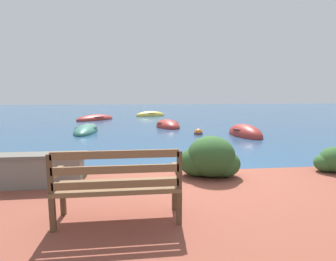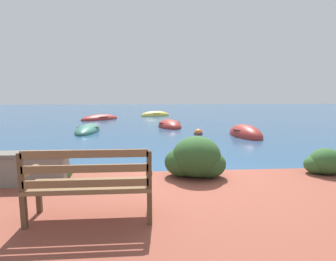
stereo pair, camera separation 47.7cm
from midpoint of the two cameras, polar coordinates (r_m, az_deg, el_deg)
ground_plane at (r=5.52m, az=7.12°, el=-10.88°), size 80.00×80.00×0.00m
park_bench at (r=3.34m, az=-12.69°, el=-11.02°), size 1.53×0.48×0.93m
hedge_clump_far_left at (r=5.12m, az=-21.62°, el=-7.65°), size 0.78×0.56×0.53m
hedge_clump_left at (r=5.01m, az=8.73°, el=-6.22°), size 1.15×0.82×0.78m
hedge_clump_centre at (r=6.12m, az=32.91°, el=-5.94°), size 0.75×0.54×0.51m
rowboat_nearest at (r=11.60m, az=17.63°, el=-0.84°), size 1.26×2.33×0.86m
rowboat_mid at (r=12.98m, az=-16.07°, el=0.04°), size 1.03×2.91×0.60m
rowboat_far at (r=14.11m, az=1.33°, el=1.01°), size 1.54×2.38×0.72m
rowboat_outer at (r=18.74m, az=-13.93°, el=2.49°), size 2.87×2.82×0.65m
rowboat_distant at (r=21.18m, az=-2.15°, el=3.34°), size 2.54×1.56×0.69m
mooring_buoy at (r=11.59m, az=7.78°, el=-0.58°), size 0.42×0.42×0.38m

